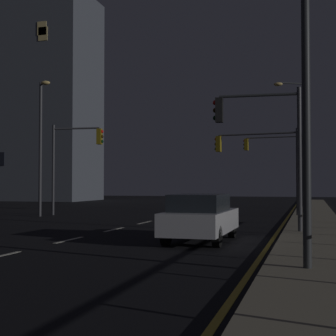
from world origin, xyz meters
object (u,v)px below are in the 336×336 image
Objects in this scene: street_lamp_median at (41,137)px; traffic_light_mid_right at (258,153)px; traffic_light_near_left at (262,131)px; street_lamp_mid_block at (304,134)px; traffic_light_far_left at (277,155)px; car at (201,217)px; street_lamp_corner at (319,70)px; traffic_light_far_right at (74,152)px.

traffic_light_mid_right is at bearing 16.94° from street_lamp_median.
street_lamp_mid_block is at bearing 84.33° from traffic_light_near_left.
traffic_light_far_left is at bearing 87.85° from traffic_light_mid_right.
street_lamp_corner is (3.69, -5.13, 3.52)m from car.
car is 0.77× the size of traffic_light_far_left.
car is 24.29m from traffic_light_far_left.
street_lamp_corner reaches higher than traffic_light_far_right.
traffic_light_near_left is (0.77, -21.00, -0.30)m from traffic_light_far_left.
street_lamp_mid_block is 1.20× the size of street_lamp_corner.
traffic_light_far_right is at bearing -169.37° from traffic_light_mid_right.
traffic_light_near_left is 0.65× the size of street_lamp_mid_block.
traffic_light_far_right is 1.03× the size of traffic_light_near_left.
traffic_light_far_right is at bearing 52.27° from street_lamp_median.
car is at bearing -39.88° from street_lamp_median.
traffic_light_far_left reaches higher than traffic_light_mid_right.
traffic_light_far_left is 0.68× the size of street_lamp_mid_block.
traffic_light_far_right reaches higher than traffic_light_mid_right.
traffic_light_far_right reaches higher than car.
street_lamp_mid_block is at bearing 53.65° from traffic_light_mid_right.
traffic_light_near_left reaches higher than car.
traffic_light_far_left is at bearing 48.14° from traffic_light_far_right.
traffic_light_far_left is at bearing 106.85° from street_lamp_mid_block.
traffic_light_far_left is at bearing 95.38° from street_lamp_corner.
traffic_light_far_left is at bearing 48.60° from street_lamp_median.
traffic_light_far_left is 21.02m from traffic_light_near_left.
traffic_light_far_left is 7.48m from street_lamp_mid_block.
traffic_light_mid_right is 11.10m from traffic_light_far_right.
traffic_light_near_left is 0.68× the size of street_lamp_median.
traffic_light_near_left is 8.40m from street_lamp_corner.
car is at bearing -92.34° from traffic_light_mid_right.
traffic_light_mid_right is 18.86m from street_lamp_corner.
car is 15.71m from traffic_light_far_right.
traffic_light_mid_right is at bearing -92.15° from traffic_light_far_left.
traffic_light_near_left reaches higher than traffic_light_mid_right.
traffic_light_far_left is 0.73× the size of street_lamp_median.
car is at bearing -92.26° from traffic_light_far_left.
traffic_light_mid_right is (-0.40, -10.58, -0.51)m from traffic_light_far_left.
traffic_light_mid_right is at bearing 96.41° from traffic_light_near_left.
street_lamp_median reaches higher than traffic_light_near_left.
car is 4.66m from traffic_light_near_left.
street_lamp_mid_block reaches higher than traffic_light_far_right.
street_lamp_median is (-11.65, 9.74, 3.85)m from car.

